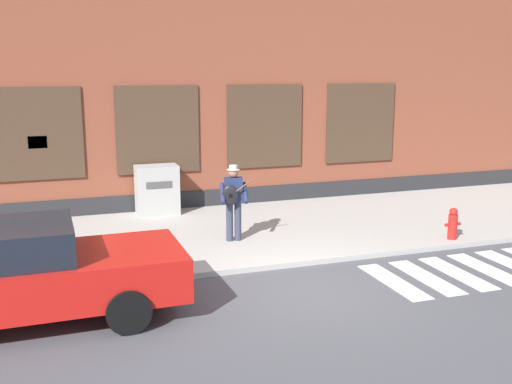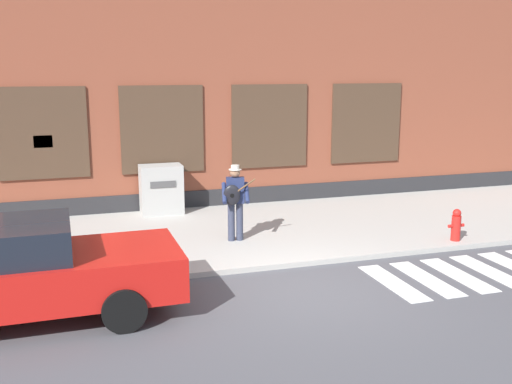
% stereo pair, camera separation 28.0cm
% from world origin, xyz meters
% --- Properties ---
extents(ground_plane, '(160.00, 160.00, 0.00)m').
position_xyz_m(ground_plane, '(0.00, 0.00, 0.00)').
color(ground_plane, '#4C4C51').
extents(sidewalk, '(28.00, 5.16, 0.11)m').
position_xyz_m(sidewalk, '(0.00, 3.76, 0.05)').
color(sidewalk, '#ADAAA3').
rests_on(sidewalk, ground).
extents(building_backdrop, '(28.00, 4.06, 8.42)m').
position_xyz_m(building_backdrop, '(-0.00, 8.33, 4.21)').
color(building_backdrop, brown).
rests_on(building_backdrop, ground).
extents(crosswalk, '(5.20, 1.90, 0.01)m').
position_xyz_m(crosswalk, '(4.00, -0.12, 0.01)').
color(crosswalk, silver).
rests_on(crosswalk, ground).
extents(red_car, '(4.62, 2.03, 1.53)m').
position_xyz_m(red_car, '(-4.56, 0.16, 0.77)').
color(red_car, red).
rests_on(red_car, ground).
extents(busker, '(0.72, 0.62, 1.65)m').
position_xyz_m(busker, '(-0.47, 2.95, 1.04)').
color(busker, '#33384C').
rests_on(busker, sidewalk).
extents(utility_box, '(1.06, 0.65, 1.25)m').
position_xyz_m(utility_box, '(-1.60, 5.89, 0.73)').
color(utility_box, '#ADADA8').
rests_on(utility_box, sidewalk).
extents(fire_hydrant, '(0.38, 0.20, 0.70)m').
position_xyz_m(fire_hydrant, '(4.08, 1.53, 0.45)').
color(fire_hydrant, red).
rests_on(fire_hydrant, sidewalk).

